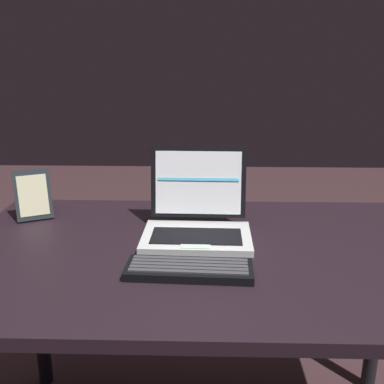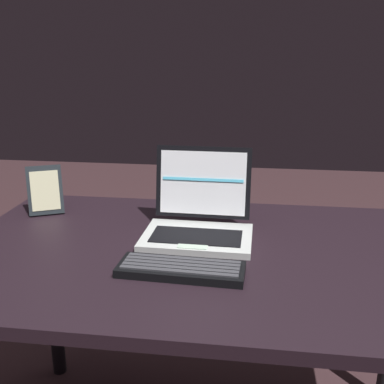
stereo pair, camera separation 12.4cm
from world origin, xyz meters
TOP-DOWN VIEW (x-y plane):
  - desk at (0.00, 0.00)m, footprint 1.41×0.84m
  - laptop_front at (-0.03, 0.10)m, footprint 0.32×0.26m
  - external_keyboard at (-0.05, -0.15)m, footprint 0.32×0.12m
  - photo_frame at (-0.56, 0.22)m, footprint 0.12×0.10m

SIDE VIEW (x-z plane):
  - desk at x=0.00m, z-range 0.29..1.05m
  - external_keyboard at x=-0.05m, z-range 0.76..0.78m
  - laptop_front at x=-0.03m, z-range 0.68..0.93m
  - photo_frame at x=-0.56m, z-range 0.76..0.92m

